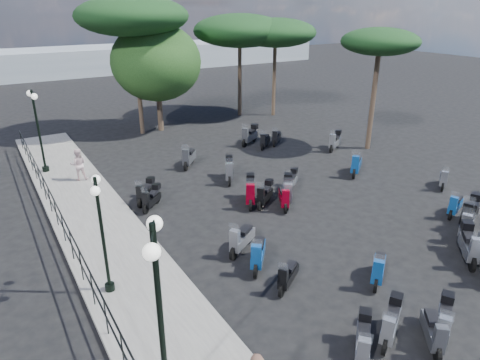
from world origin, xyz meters
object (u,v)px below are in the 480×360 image
scooter_14 (378,269)px  scooter_29 (250,136)px  lamp_post_0 (160,311)px  scooter_11 (189,158)px  scooter_20 (470,212)px  broadleaf_tree (156,62)px  scooter_32 (265,141)px  scooter_31 (444,322)px  scooter_22 (356,165)px  pine_3 (380,42)px  pedestrian_far (78,164)px  scooter_8 (287,276)px  scooter_28 (335,141)px  pine_1 (276,33)px  scooter_9 (265,195)px  scooter_15 (288,191)px  pine_2 (132,16)px  scooter_2 (241,239)px  scooter_5 (146,192)px  scooter_16 (284,198)px  lamp_post_1 (102,229)px  scooter_1 (363,342)px  scooter_6 (433,332)px  scooter_4 (152,198)px  scooter_10 (250,192)px  scooter_17 (229,170)px  scooter_26 (455,206)px  scooter_27 (443,179)px  pine_0 (240,31)px  scooter_23 (276,138)px  scooter_21 (291,181)px  scooter_7 (391,323)px

scooter_14 → scooter_29: bearing=-53.8°
lamp_post_0 → scooter_11: size_ratio=3.04×
scooter_20 → broadleaf_tree: broadleaf_tree is taller
scooter_32 → scooter_31: bearing=120.8°
scooter_22 → pine_3: bearing=-92.0°
pedestrian_far → scooter_8: size_ratio=1.21×
scooter_28 → pine_1: pine_1 is taller
scooter_9 → scooter_15: size_ratio=0.87×
pine_2 → broadleaf_tree: bearing=2.4°
broadleaf_tree → scooter_28: bearing=-52.4°
broadleaf_tree → scooter_2: bearing=-102.2°
pine_2 → scooter_8: bearing=-96.2°
scooter_5 → pine_3: size_ratio=0.18×
scooter_16 → scooter_28: bearing=-116.9°
scooter_16 → lamp_post_1: bearing=44.4°
scooter_1 → pedestrian_far: bearing=-29.3°
pedestrian_far → scooter_6: 16.49m
scooter_5 → scooter_11: bearing=-94.6°
lamp_post_0 → pedestrian_far: size_ratio=2.82×
scooter_4 → pine_2: 13.47m
scooter_10 → scooter_17: 2.76m
scooter_4 → pine_1: 18.37m
lamp_post_1 → pine_3: size_ratio=0.53×
lamp_post_0 → scooter_10: (7.02, 7.67, -2.10)m
scooter_4 → scooter_17: bearing=-121.1°
scooter_20 → broadleaf_tree: size_ratio=0.26×
scooter_16 → scooter_26: bearing=172.9°
scooter_28 → broadleaf_tree: 12.40m
scooter_20 → scooter_31: (-6.30, -3.23, -0.08)m
scooter_1 → scooter_27: scooter_1 is taller
scooter_16 → pine_0: (6.92, 14.81, 5.75)m
scooter_6 → scooter_20: bearing=-113.1°
scooter_11 → scooter_17: 2.92m
scooter_8 → scooter_20: 8.45m
scooter_11 → scooter_4: bearing=87.5°
scooter_15 → scooter_23: bearing=-85.6°
pedestrian_far → scooter_5: bearing=131.0°
scooter_21 → pine_1: bearing=-68.9°
pedestrian_far → scooter_27: size_ratio=1.19×
scooter_23 → scooter_7: bearing=112.9°
scooter_23 → scooter_17: bearing=81.9°
scooter_10 → pine_2: (-0.24, 12.85, 6.74)m
scooter_26 → scooter_27: (2.17, 2.03, -0.01)m
scooter_8 → scooter_14: scooter_14 is taller
scooter_20 → pine_1: pine_1 is taller
scooter_15 → pine_3: pine_3 is taller
scooter_26 → scooter_31: bearing=101.2°
scooter_29 → scooter_23: bearing=-153.1°
scooter_11 → pine_1: 13.70m
scooter_4 → scooter_5: scooter_5 is taller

